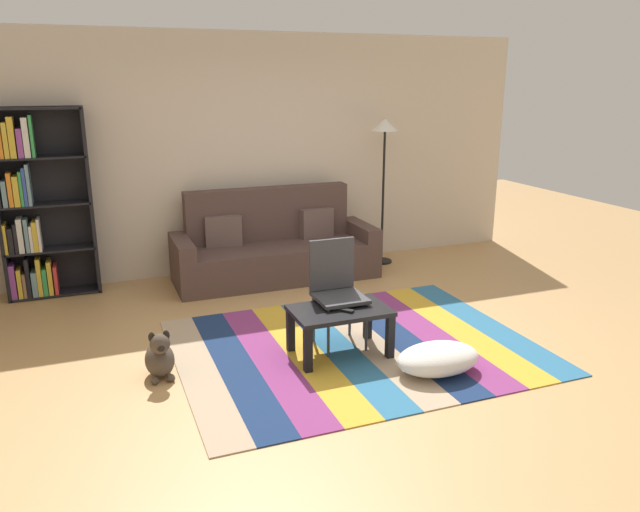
% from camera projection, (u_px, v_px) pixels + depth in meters
% --- Properties ---
extents(ground_plane, '(14.00, 14.00, 0.00)m').
position_uv_depth(ground_plane, '(339.00, 346.00, 5.21)').
color(ground_plane, tan).
extents(back_wall, '(6.80, 0.10, 2.70)m').
position_uv_depth(back_wall, '(255.00, 154.00, 7.12)').
color(back_wall, beige).
rests_on(back_wall, ground_plane).
extents(rug, '(2.94, 2.30, 0.01)m').
position_uv_depth(rug, '(354.00, 346.00, 5.20)').
color(rug, tan).
rests_on(rug, ground_plane).
extents(couch, '(2.26, 0.80, 1.00)m').
position_uv_depth(couch, '(274.00, 249.00, 6.94)').
color(couch, '#4C3833').
rests_on(couch, ground_plane).
extents(bookshelf, '(0.90, 0.28, 1.93)m').
position_uv_depth(bookshelf, '(35.00, 211.00, 6.19)').
color(bookshelf, black).
rests_on(bookshelf, ground_plane).
extents(coffee_table, '(0.78, 0.50, 0.40)m').
position_uv_depth(coffee_table, '(340.00, 317.00, 4.96)').
color(coffee_table, black).
rests_on(coffee_table, rug).
extents(pouf, '(0.67, 0.44, 0.22)m').
position_uv_depth(pouf, '(438.00, 359.00, 4.70)').
color(pouf, white).
rests_on(pouf, rug).
extents(dog, '(0.22, 0.35, 0.40)m').
position_uv_depth(dog, '(160.00, 357.00, 4.63)').
color(dog, '#473D33').
rests_on(dog, ground_plane).
extents(standing_lamp, '(0.32, 0.32, 1.74)m').
position_uv_depth(standing_lamp, '(385.00, 144.00, 7.22)').
color(standing_lamp, black).
rests_on(standing_lamp, ground_plane).
extents(tv_remote, '(0.13, 0.14, 0.02)m').
position_uv_depth(tv_remote, '(345.00, 310.00, 4.88)').
color(tv_remote, black).
rests_on(tv_remote, coffee_table).
extents(folding_chair, '(0.40, 0.40, 0.90)m').
position_uv_depth(folding_chair, '(336.00, 284.00, 5.14)').
color(folding_chair, '#38383D').
rests_on(folding_chair, ground_plane).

